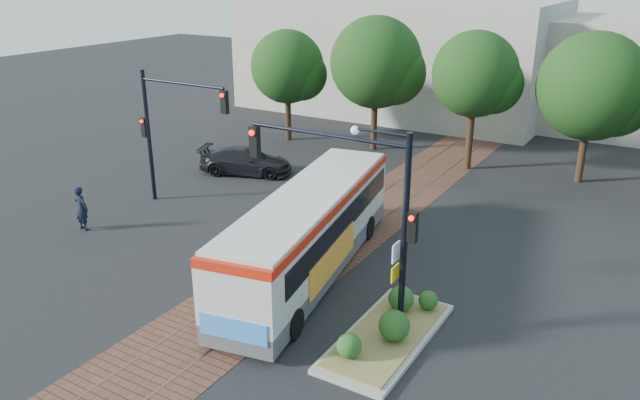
{
  "coord_description": "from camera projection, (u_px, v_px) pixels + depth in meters",
  "views": [
    {
      "loc": [
        11.16,
        -15.37,
        10.27
      ],
      "look_at": [
        -0.63,
        4.23,
        1.6
      ],
      "focal_mm": 35.0,
      "sensor_mm": 36.0,
      "label": 1
    }
  ],
  "objects": [
    {
      "name": "traffic_island",
      "position": [
        389.0,
        328.0,
        18.18
      ],
      "size": [
        2.2,
        5.2,
        1.13
      ],
      "color": "gray",
      "rests_on": "ground"
    },
    {
      "name": "trackbed",
      "position": [
        331.0,
        242.0,
        24.54
      ],
      "size": [
        3.6,
        40.0,
        0.02
      ],
      "color": "brown",
      "rests_on": "ground"
    },
    {
      "name": "tree_row",
      "position": [
        472.0,
        76.0,
        32.19
      ],
      "size": [
        26.4,
        5.6,
        7.67
      ],
      "color": "#382314",
      "rests_on": "ground"
    },
    {
      "name": "signal_pole_main",
      "position": [
        365.0,
        199.0,
        17.35
      ],
      "size": [
        5.49,
        0.46,
        6.0
      ],
      "color": "black",
      "rests_on": "ground"
    },
    {
      "name": "signal_pole_left",
      "position": [
        166.0,
        121.0,
        27.2
      ],
      "size": [
        4.99,
        0.34,
        6.0
      ],
      "color": "black",
      "rests_on": "ground"
    },
    {
      "name": "officer",
      "position": [
        81.0,
        208.0,
        25.46
      ],
      "size": [
        0.71,
        0.49,
        1.86
      ],
      "primitive_type": "imported",
      "rotation": [
        0.0,
        0.0,
        3.08
      ],
      "color": "black",
      "rests_on": "ground"
    },
    {
      "name": "city_bus",
      "position": [
        310.0,
        228.0,
        21.64
      ],
      "size": [
        4.37,
        11.5,
        3.01
      ],
      "rotation": [
        0.0,
        0.0,
        0.18
      ],
      "color": "#4D4D50",
      "rests_on": "ground"
    },
    {
      "name": "ground",
      "position": [
        272.0,
        284.0,
        21.34
      ],
      "size": [
        120.0,
        120.0,
        0.0
      ],
      "primitive_type": "plane",
      "color": "black",
      "rests_on": "ground"
    },
    {
      "name": "warehouses",
      "position": [
        503.0,
        63.0,
        43.27
      ],
      "size": [
        40.0,
        13.0,
        8.0
      ],
      "color": "#ADA899",
      "rests_on": "ground"
    },
    {
      "name": "parked_car",
      "position": [
        246.0,
        161.0,
        32.42
      ],
      "size": [
        5.18,
        3.48,
        1.39
      ],
      "primitive_type": "imported",
      "rotation": [
        0.0,
        0.0,
        1.92
      ],
      "color": "black",
      "rests_on": "ground"
    }
  ]
}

